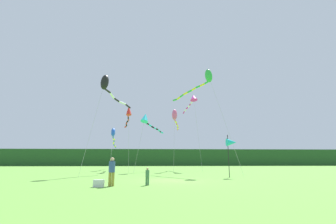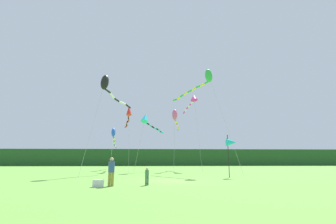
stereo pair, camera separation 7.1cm
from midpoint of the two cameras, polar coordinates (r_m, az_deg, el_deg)
The scene contains 13 objects.
ground_plane at distance 18.11m, azimuth 0.93°, elevation -16.50°, with size 120.00×120.00×0.00m, color #5B9338.
distant_treeline at distance 63.02m, azimuth -1.95°, elevation -11.09°, with size 108.00×3.93×4.26m, color #234C23.
person_adult at distance 14.65m, azimuth -13.77°, elevation -13.66°, with size 0.37×0.37×1.67m.
person_child at distance 14.89m, azimuth -5.22°, elevation -15.22°, with size 0.23×0.23×1.06m.
cooler_box at distance 14.47m, azimuth -16.77°, elevation -16.44°, with size 0.59×0.32×0.41m, color silver.
banner_flag_pole at distance 22.04m, azimuth 15.22°, elevation -7.30°, with size 0.90×0.70×3.76m.
kite_cyan at distance 30.88m, azimuth -5.39°, elevation -1.75°, with size 3.68×6.38×7.69m.
kite_red at distance 33.63m, azimuth -9.73°, elevation -0.16°, with size 1.67×6.64×9.14m.
kite_blue at distance 37.13m, azimuth -13.31°, elevation -5.51°, with size 1.33×10.98×6.50m.
kite_magenta at distance 36.16m, azimuth 6.05°, elevation 3.18°, with size 1.77×7.89×11.48m.
kite_rainbow at distance 33.30m, azimuth 1.65°, elevation -1.10°, with size 1.31×6.90×8.70m.
kite_black at distance 26.53m, azimuth -14.89°, elevation 6.42°, with size 3.65×7.45×10.71m.
kite_green at distance 27.81m, azimuth 8.96°, elevation 7.99°, with size 6.30×6.90×11.98m.
Camera 1 is at (-1.27, -18.00, 1.53)m, focal length 24.83 mm.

